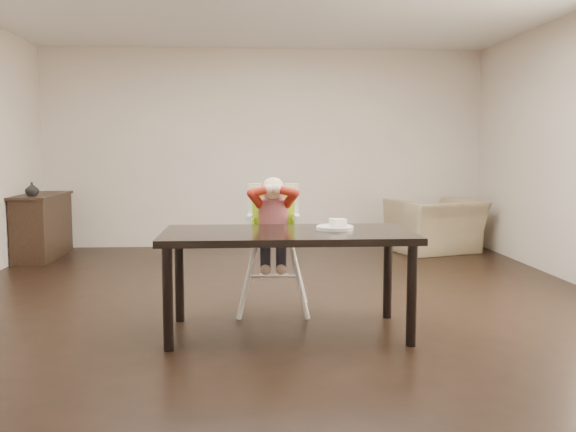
% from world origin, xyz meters
% --- Properties ---
extents(ground, '(7.00, 7.00, 0.00)m').
position_xyz_m(ground, '(0.00, 0.00, 0.00)').
color(ground, black).
rests_on(ground, ground).
extents(room_walls, '(6.02, 7.02, 2.71)m').
position_xyz_m(room_walls, '(0.00, 0.00, 1.86)').
color(room_walls, beige).
rests_on(room_walls, ground).
extents(dining_table, '(1.80, 0.90, 0.75)m').
position_xyz_m(dining_table, '(0.03, -0.77, 0.67)').
color(dining_table, black).
rests_on(dining_table, ground).
extents(high_chair, '(0.49, 0.49, 1.11)m').
position_xyz_m(high_chair, '(-0.04, -0.09, 0.78)').
color(high_chair, white).
rests_on(high_chair, ground).
extents(plate, '(0.33, 0.33, 0.08)m').
position_xyz_m(plate, '(0.39, -0.70, 0.78)').
color(plate, white).
rests_on(plate, dining_table).
extents(armchair, '(1.22, 0.99, 0.93)m').
position_xyz_m(armchair, '(2.20, 2.80, 0.46)').
color(armchair, '#998861').
rests_on(armchair, ground).
extents(sideboard, '(0.44, 1.26, 0.79)m').
position_xyz_m(sideboard, '(-2.78, 2.70, 0.40)').
color(sideboard, black).
rests_on(sideboard, ground).
extents(vase, '(0.20, 0.21, 0.16)m').
position_xyz_m(vase, '(-2.78, 2.36, 0.87)').
color(vase, '#99999E').
rests_on(vase, sideboard).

